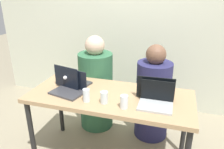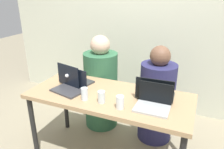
{
  "view_description": "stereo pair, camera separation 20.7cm",
  "coord_description": "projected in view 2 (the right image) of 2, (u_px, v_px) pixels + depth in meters",
  "views": [
    {
      "loc": [
        0.56,
        -1.77,
        1.7
      ],
      "look_at": [
        0.0,
        0.07,
        0.94
      ],
      "focal_mm": 35.0,
      "sensor_mm": 36.0,
      "label": 1
    },
    {
      "loc": [
        0.75,
        -1.7,
        1.7
      ],
      "look_at": [
        0.0,
        0.07,
        0.94
      ],
      "focal_mm": 35.0,
      "sensor_mm": 36.0,
      "label": 2
    }
  ],
  "objects": [
    {
      "name": "laptop_front_right",
      "position": [
        153.0,
        103.0,
        1.83
      ],
      "size": [
        0.29,
        0.24,
        0.2
      ],
      "rotation": [
        0.0,
        0.0,
        0.01
      ],
      "color": "#AFB3B4",
      "rests_on": "desk"
    },
    {
      "name": "laptop_front_left",
      "position": [
        70.0,
        86.0,
        2.15
      ],
      "size": [
        0.35,
        0.28,
        0.21
      ],
      "rotation": [
        0.0,
        0.0,
        -0.23
      ],
      "color": "#38383C",
      "rests_on": "desk"
    },
    {
      "name": "person_on_left",
      "position": [
        101.0,
        87.0,
        2.76
      ],
      "size": [
        0.46,
        0.46,
        1.19
      ],
      "rotation": [
        0.0,
        0.0,
        3.04
      ],
      "color": "#2F6341",
      "rests_on": "ground"
    },
    {
      "name": "laptop_back_left",
      "position": [
        74.0,
        80.0,
        2.28
      ],
      "size": [
        0.34,
        0.31,
        0.23
      ],
      "rotation": [
        0.0,
        0.0,
        2.89
      ],
      "color": "#353638",
      "rests_on": "desk"
    },
    {
      "name": "desk",
      "position": [
        109.0,
        101.0,
        2.11
      ],
      "size": [
        1.56,
        0.67,
        0.76
      ],
      "color": "tan",
      "rests_on": "ground"
    },
    {
      "name": "water_glass_center",
      "position": [
        102.0,
        98.0,
        1.92
      ],
      "size": [
        0.07,
        0.07,
        0.11
      ],
      "color": "silver",
      "rests_on": "desk"
    },
    {
      "name": "water_glass_right",
      "position": [
        120.0,
        103.0,
        1.82
      ],
      "size": [
        0.07,
        0.07,
        0.12
      ],
      "color": "white",
      "rests_on": "desk"
    },
    {
      "name": "person_on_right",
      "position": [
        157.0,
        100.0,
        2.51
      ],
      "size": [
        0.41,
        0.41,
        1.14
      ],
      "rotation": [
        0.0,
        0.0,
        3.18
      ],
      "color": "navy",
      "rests_on": "ground"
    },
    {
      "name": "back_wall",
      "position": [
        147.0,
        27.0,
        3.03
      ],
      "size": [
        4.5,
        0.1,
        2.4
      ],
      "primitive_type": "cube",
      "color": "beige",
      "rests_on": "ground"
    },
    {
      "name": "water_glass_left",
      "position": [
        85.0,
        95.0,
        1.96
      ],
      "size": [
        0.06,
        0.06,
        0.12
      ],
      "color": "silver",
      "rests_on": "desk"
    },
    {
      "name": "laptop_back_right",
      "position": [
        155.0,
        93.0,
        2.0
      ],
      "size": [
        0.35,
        0.26,
        0.22
      ],
      "rotation": [
        0.0,
        0.0,
        3.19
      ],
      "color": "#343A37",
      "rests_on": "desk"
    }
  ]
}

